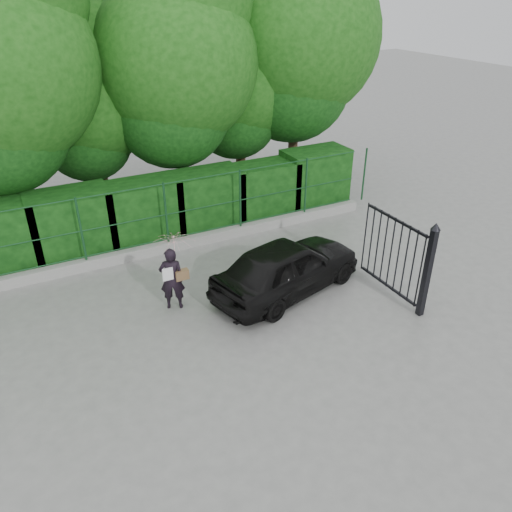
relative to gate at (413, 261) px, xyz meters
name	(u,v)px	position (x,y,z in m)	size (l,w,h in m)	color
ground	(219,342)	(-4.60, 0.72, -1.19)	(80.00, 80.00, 0.00)	gray
kerb	(156,249)	(-4.60, 5.22, -1.04)	(14.00, 0.25, 0.30)	#9E9E99
fence	(160,214)	(-4.38, 5.22, 0.01)	(14.13, 0.06, 1.80)	#14401F
hedge	(144,211)	(-4.57, 6.22, -0.26)	(14.20, 1.20, 1.96)	black
trees	(145,66)	(-3.46, 8.46, 3.43)	(17.10, 6.15, 8.08)	black
gate	(413,261)	(0.00, 0.00, 0.00)	(0.22, 2.33, 2.36)	black
woman	(174,260)	(-4.90, 2.49, 0.05)	(0.96, 0.97, 1.87)	black
car	(287,266)	(-2.25, 1.84, -0.49)	(1.65, 4.10, 1.40)	black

